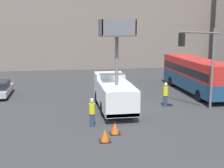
# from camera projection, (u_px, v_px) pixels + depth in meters

# --- Properties ---
(ground_plane) EXTENTS (120.00, 120.00, 0.00)m
(ground_plane) POSITION_uv_depth(u_px,v_px,m) (131.00, 108.00, 24.39)
(ground_plane) COLOR #38383A
(building_backdrop_far) EXTENTS (44.00, 10.00, 15.12)m
(building_backdrop_far) POSITION_uv_depth(u_px,v_px,m) (94.00, 17.00, 48.74)
(building_backdrop_far) COLOR gray
(building_backdrop_far) RESTS_ON ground_plane
(utility_truck) EXTENTS (2.33, 6.81, 6.78)m
(utility_truck) POSITION_uv_depth(u_px,v_px,m) (114.00, 91.00, 23.43)
(utility_truck) COLOR white
(utility_truck) RESTS_ON ground_plane
(city_bus) EXTENTS (2.51, 10.92, 3.24)m
(city_bus) POSITION_uv_depth(u_px,v_px,m) (195.00, 73.00, 29.55)
(city_bus) COLOR navy
(city_bus) RESTS_ON ground_plane
(traffic_light_pole) EXTENTS (3.47, 3.22, 6.17)m
(traffic_light_pole) POSITION_uv_depth(u_px,v_px,m) (202.00, 56.00, 22.67)
(traffic_light_pole) COLOR slate
(traffic_light_pole) RESTS_ON ground_plane
(road_worker_near_truck) EXTENTS (0.38, 0.38, 1.86)m
(road_worker_near_truck) POSITION_uv_depth(u_px,v_px,m) (92.00, 112.00, 19.84)
(road_worker_near_truck) COLOR navy
(road_worker_near_truck) RESTS_ON ground_plane
(road_worker_directing) EXTENTS (0.38, 0.38, 1.94)m
(road_worker_directing) POSITION_uv_depth(u_px,v_px,m) (166.00, 94.00, 24.71)
(road_worker_directing) COLOR navy
(road_worker_directing) RESTS_ON ground_plane
(traffic_cone_near_truck) EXTENTS (0.63, 0.63, 0.72)m
(traffic_cone_near_truck) POSITION_uv_depth(u_px,v_px,m) (105.00, 136.00, 17.38)
(traffic_cone_near_truck) COLOR black
(traffic_cone_near_truck) RESTS_ON ground_plane
(traffic_cone_mid_road) EXTENTS (0.63, 0.63, 0.72)m
(traffic_cone_mid_road) POSITION_uv_depth(u_px,v_px,m) (115.00, 128.00, 18.61)
(traffic_cone_mid_road) COLOR black
(traffic_cone_mid_road) RESTS_ON ground_plane
(parked_car_curbside) EXTENTS (1.72, 4.70, 1.41)m
(parked_car_curbside) POSITION_uv_depth(u_px,v_px,m) (0.00, 89.00, 28.26)
(parked_car_curbside) COLOR #A8A8B2
(parked_car_curbside) RESTS_ON ground_plane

